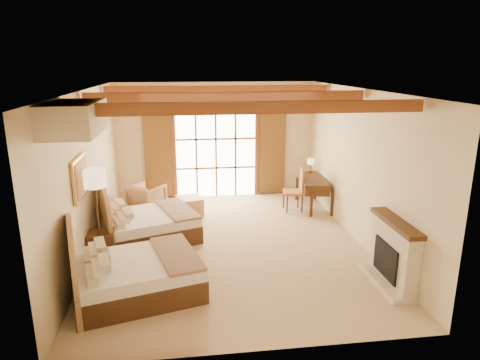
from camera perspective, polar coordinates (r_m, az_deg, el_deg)
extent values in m
plane|color=#D1B18C|center=(9.13, -1.44, -8.54)|extent=(7.00, 7.00, 0.00)
plane|color=beige|center=(12.02, -3.27, 5.29)|extent=(5.50, 0.00, 5.50)
plane|color=beige|center=(8.77, -19.68, 0.59)|extent=(0.00, 7.00, 7.00)
plane|color=beige|center=(9.29, 15.61, 1.73)|extent=(0.00, 7.00, 7.00)
plane|color=#B57431|center=(8.36, -1.59, 11.93)|extent=(7.00, 7.00, 0.00)
cube|color=white|center=(12.05, -3.23, 3.62)|extent=(2.20, 0.02, 2.50)
cube|color=brown|center=(12.01, -10.86, 3.33)|extent=(0.75, 0.06, 2.40)
cube|color=brown|center=(12.24, 4.29, 3.79)|extent=(0.75, 0.06, 2.40)
cube|color=#C2B59B|center=(7.86, 19.82, -9.25)|extent=(0.25, 1.30, 1.10)
cube|color=black|center=(7.87, 19.30, -9.97)|extent=(0.18, 0.80, 0.60)
cube|color=#C2B59B|center=(8.04, 18.91, -12.57)|extent=(0.45, 1.40, 0.10)
cube|color=#412913|center=(7.64, 20.14, -5.36)|extent=(0.30, 1.40, 0.08)
cube|color=#C08942|center=(8.02, -20.56, 0.28)|extent=(0.05, 0.95, 0.75)
cube|color=#D6863E|center=(8.01, -20.36, 0.28)|extent=(0.02, 0.82, 0.62)
cube|color=#C6B099|center=(6.53, -21.26, 7.72)|extent=(0.70, 1.40, 0.45)
cube|color=#412913|center=(7.44, -13.51, -13.24)|extent=(2.31, 1.97, 0.39)
cube|color=white|center=(7.30, -13.66, -11.17)|extent=(2.26, 1.93, 0.21)
cube|color=#83654F|center=(7.20, -8.29, -10.23)|extent=(0.97, 1.63, 0.05)
cube|color=gray|center=(7.28, -17.42, -9.62)|extent=(0.22, 0.42, 0.23)
cube|color=#412913|center=(9.48, -12.05, -6.74)|extent=(2.31, 2.02, 0.38)
cube|color=white|center=(9.38, -12.15, -5.08)|extent=(2.26, 1.98, 0.21)
cube|color=#83654F|center=(9.30, -8.14, -4.31)|extent=(1.05, 1.60, 0.05)
cube|color=gray|center=(9.35, -14.96, -3.91)|extent=(0.24, 0.41, 0.23)
cube|color=#412913|center=(8.70, -17.90, -8.46)|extent=(0.52, 0.52, 0.60)
cylinder|color=#3B2717|center=(8.70, -17.89, -10.49)|extent=(0.26, 0.26, 0.03)
cylinder|color=#3B2717|center=(8.39, -18.34, -5.55)|extent=(0.04, 0.04, 1.58)
cylinder|color=#FCE1B8|center=(8.13, -18.85, 0.20)|extent=(0.39, 0.39, 0.33)
imported|color=#A67650|center=(11.20, -12.36, -2.36)|extent=(1.08, 1.09, 0.72)
cube|color=tan|center=(10.85, -6.76, -3.44)|extent=(0.73, 0.73, 0.44)
cube|color=#412913|center=(11.29, 9.87, 0.15)|extent=(0.89, 1.58, 0.05)
cube|color=#412913|center=(11.33, 9.84, -0.53)|extent=(0.86, 1.54, 0.23)
cube|color=#9D703E|center=(11.06, 7.08, -1.64)|extent=(0.55, 0.55, 0.07)
cube|color=#9D703E|center=(11.02, 8.23, 0.02)|extent=(0.13, 0.49, 0.60)
cylinder|color=#3B2717|center=(11.85, 9.38, 1.08)|extent=(0.11, 0.11, 0.02)
cylinder|color=#3B2717|center=(11.82, 9.41, 1.70)|extent=(0.02, 0.02, 0.27)
cylinder|color=#FCE1B8|center=(11.79, 9.44, 2.47)|extent=(0.19, 0.19, 0.15)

